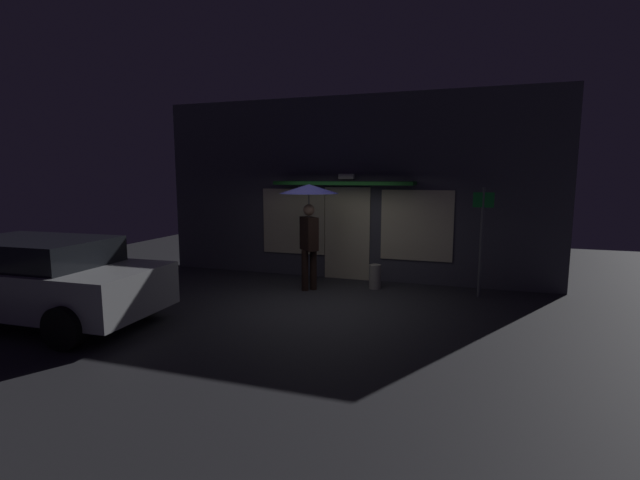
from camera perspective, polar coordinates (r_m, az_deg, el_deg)
ground_plane at (r=8.89m, az=-0.28°, el=-7.94°), size 18.00×18.00×0.00m
building_facade at (r=10.79m, az=3.74°, el=6.38°), size 9.52×1.00×4.31m
person_with_umbrella at (r=9.55m, az=-1.41°, el=4.43°), size 1.26×1.26×2.29m
parked_car at (r=9.00m, az=-32.34°, el=-4.16°), size 4.39×2.14×1.42m
street_sign_post at (r=9.62m, az=19.84°, el=0.57°), size 0.40×0.07×2.24m
sidewalk_bollard at (r=9.97m, az=6.99°, el=-4.63°), size 0.25×0.25×0.54m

